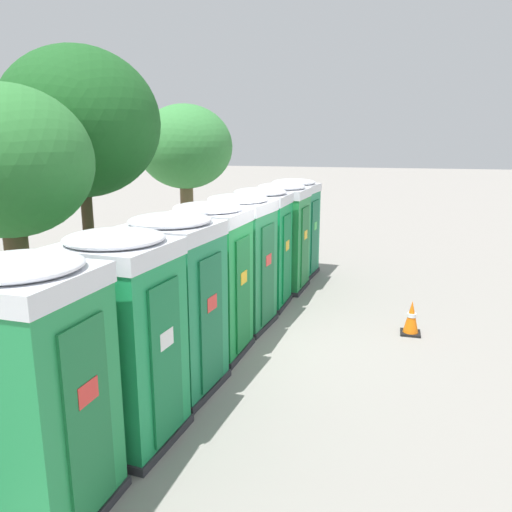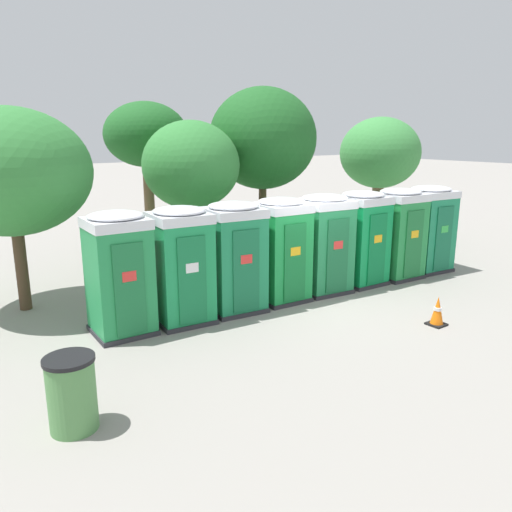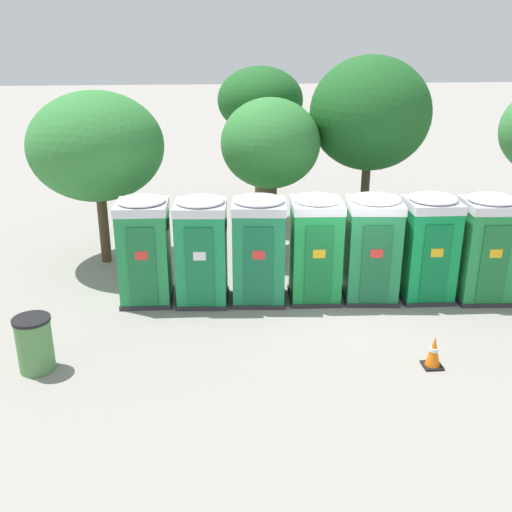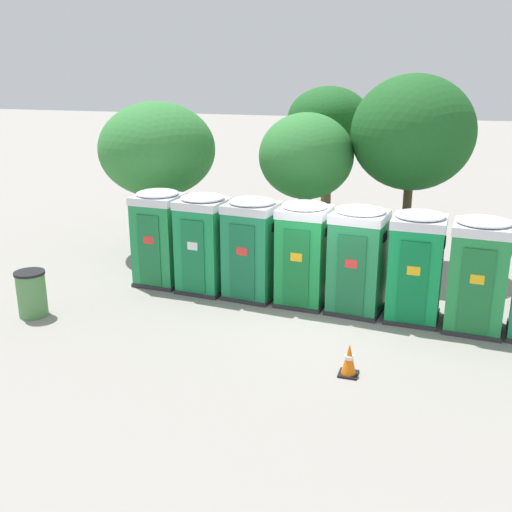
{
  "view_description": "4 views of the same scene",
  "coord_description": "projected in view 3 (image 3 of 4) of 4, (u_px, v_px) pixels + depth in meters",
  "views": [
    {
      "loc": [
        -8.04,
        -2.34,
        3.5
      ],
      "look_at": [
        1.57,
        0.3,
        1.18
      ],
      "focal_mm": 35.0,
      "sensor_mm": 36.0,
      "label": 1
    },
    {
      "loc": [
        -7.93,
        -8.78,
        4.03
      ],
      "look_at": [
        -1.37,
        0.48,
        1.22
      ],
      "focal_mm": 35.0,
      "sensor_mm": 36.0,
      "label": 2
    },
    {
      "loc": [
        -3.16,
        -12.41,
        6.05
      ],
      "look_at": [
        -2.02,
        0.52,
        1.11
      ],
      "focal_mm": 42.0,
      "sensor_mm": 36.0,
      "label": 3
    },
    {
      "loc": [
        2.55,
        -12.94,
        5.51
      ],
      "look_at": [
        -1.84,
        0.51,
        1.08
      ],
      "focal_mm": 42.0,
      "sensor_mm": 36.0,
      "label": 4
    }
  ],
  "objects": [
    {
      "name": "traffic_cone",
      "position": [
        434.0,
        352.0,
        11.34
      ],
      "size": [
        0.36,
        0.36,
        0.64
      ],
      "color": "black",
      "rests_on": "ground"
    },
    {
      "name": "portapotty_3",
      "position": [
        316.0,
        248.0,
        13.91
      ],
      "size": [
        1.23,
        1.25,
        2.54
      ],
      "color": "#2D2D33",
      "rests_on": "ground"
    },
    {
      "name": "portapotty_4",
      "position": [
        372.0,
        247.0,
        13.93
      ],
      "size": [
        1.35,
        1.31,
        2.54
      ],
      "color": "#2D2D33",
      "rests_on": "ground"
    },
    {
      "name": "portapotty_2",
      "position": [
        259.0,
        249.0,
        13.84
      ],
      "size": [
        1.35,
        1.31,
        2.54
      ],
      "color": "#2D2D33",
      "rests_on": "ground"
    },
    {
      "name": "portapotty_5",
      "position": [
        428.0,
        247.0,
        13.98
      ],
      "size": [
        1.22,
        1.23,
        2.54
      ],
      "color": "#2D2D33",
      "rests_on": "ground"
    },
    {
      "name": "street_tree_3",
      "position": [
        260.0,
        102.0,
        18.58
      ],
      "size": [
        2.66,
        2.66,
        5.0
      ],
      "color": "brown",
      "rests_on": "ground"
    },
    {
      "name": "trash_can",
      "position": [
        35.0,
        344.0,
        11.16
      ],
      "size": [
        0.7,
        0.7,
        1.08
      ],
      "color": "#518C4C",
      "rests_on": "ground"
    },
    {
      "name": "street_tree_2",
      "position": [
        270.0,
        145.0,
        16.08
      ],
      "size": [
        2.68,
        2.68,
        4.38
      ],
      "color": "brown",
      "rests_on": "ground"
    },
    {
      "name": "portapotty_0",
      "position": [
        145.0,
        249.0,
        13.81
      ],
      "size": [
        1.21,
        1.23,
        2.54
      ],
      "color": "#2D2D33",
      "rests_on": "ground"
    },
    {
      "name": "portapotty_6",
      "position": [
        485.0,
        247.0,
        13.93
      ],
      "size": [
        1.3,
        1.27,
        2.54
      ],
      "color": "#2D2D33",
      "rests_on": "ground"
    },
    {
      "name": "street_tree_0",
      "position": [
        370.0,
        114.0,
        16.56
      ],
      "size": [
        3.35,
        3.35,
        5.42
      ],
      "color": "#4C3826",
      "rests_on": "ground"
    },
    {
      "name": "street_tree_1",
      "position": [
        96.0,
        147.0,
        15.53
      ],
      "size": [
        3.51,
        3.51,
        4.61
      ],
      "color": "#4C3826",
      "rests_on": "ground"
    },
    {
      "name": "portapotty_1",
      "position": [
        202.0,
        250.0,
        13.78
      ],
      "size": [
        1.27,
        1.29,
        2.54
      ],
      "color": "#2D2D33",
      "rests_on": "ground"
    },
    {
      "name": "ground_plane",
      "position": [
        344.0,
        306.0,
        13.97
      ],
      "size": [
        120.0,
        120.0,
        0.0
      ],
      "primitive_type": "plane",
      "color": "gray"
    }
  ]
}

